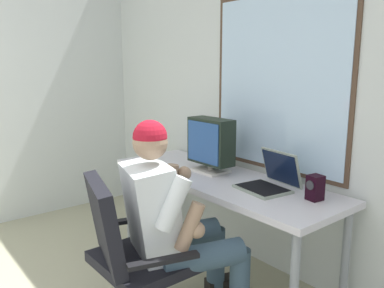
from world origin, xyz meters
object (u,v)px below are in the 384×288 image
(person_seated, at_px, (175,220))
(laptop, at_px, (271,179))
(desk_speaker, at_px, (315,188))
(desk, at_px, (219,185))
(office_chair, at_px, (130,247))
(wine_glass, at_px, (150,149))
(crt_monitor, at_px, (211,143))

(person_seated, xyz_separation_m, laptop, (0.15, 0.65, 0.16))
(laptop, xyz_separation_m, desk_speaker, (0.30, 0.03, 0.01))
(desk, height_order, desk_speaker, desk_speaker)
(desk_speaker, bearing_deg, person_seated, -123.50)
(laptop, distance_m, desk_speaker, 0.31)
(office_chair, relative_size, laptop, 2.54)
(desk_speaker, bearing_deg, wine_glass, -169.84)
(desk, height_order, laptop, laptop)
(desk, bearing_deg, desk_speaker, 8.33)
(laptop, bearing_deg, crt_monitor, -176.62)
(wine_glass, bearing_deg, desk_speaker, 10.16)
(desk, xyz_separation_m, desk_speaker, (0.71, 0.10, 0.14))
(person_seated, relative_size, desk_speaker, 8.05)
(desk, xyz_separation_m, person_seated, (0.26, -0.58, -0.03))
(crt_monitor, xyz_separation_m, wine_glass, (-0.53, -0.19, -0.11))
(desk, relative_size, person_seated, 1.52)
(person_seated, height_order, wine_glass, person_seated)
(wine_glass, distance_m, desk_speaker, 1.40)
(person_seated, relative_size, crt_monitor, 3.03)
(laptop, height_order, desk_speaker, laptop)
(wine_glass, bearing_deg, desk, 12.05)
(laptop, height_order, wine_glass, laptop)
(office_chair, height_order, crt_monitor, crt_monitor)
(office_chair, bearing_deg, desk_speaker, 61.19)
(desk_speaker, bearing_deg, laptop, -174.64)
(person_seated, xyz_separation_m, desk_speaker, (0.45, 0.68, 0.17))
(crt_monitor, distance_m, desk_speaker, 0.86)
(desk, relative_size, office_chair, 2.04)
(office_chair, relative_size, person_seated, 0.75)
(crt_monitor, bearing_deg, desk_speaker, 4.09)
(office_chair, xyz_separation_m, laptop, (0.21, 0.92, 0.27))
(crt_monitor, height_order, laptop, crt_monitor)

